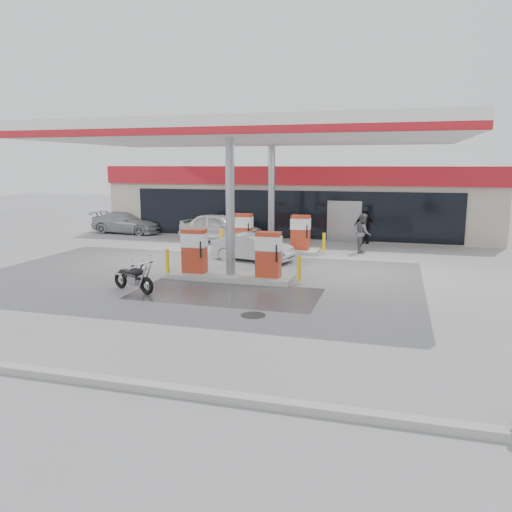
{
  "coord_description": "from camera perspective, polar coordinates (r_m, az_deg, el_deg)",
  "views": [
    {
      "loc": [
        5.68,
        -14.69,
        4.1
      ],
      "look_at": [
        1.39,
        0.45,
        1.2
      ],
      "focal_mm": 35.0,
      "sensor_mm": 36.0,
      "label": 1
    }
  ],
  "objects": [
    {
      "name": "ground",
      "position": [
        16.27,
        -5.15,
        -4.19
      ],
      "size": [
        90.0,
        90.0,
        0.0
      ],
      "primitive_type": "plane",
      "color": "gray",
      "rests_on": "ground"
    },
    {
      "name": "wet_patch",
      "position": [
        16.11,
        -3.48,
        -4.32
      ],
      "size": [
        6.0,
        3.0,
        0.0
      ],
      "primitive_type": "cube",
      "color": "#4C4C4F",
      "rests_on": "ground"
    },
    {
      "name": "drain_cover",
      "position": [
        13.83,
        -0.32,
        -6.78
      ],
      "size": [
        0.7,
        0.7,
        0.01
      ],
      "primitive_type": "cylinder",
      "color": "#38383A",
      "rests_on": "ground"
    },
    {
      "name": "kerb",
      "position": [
        10.37,
        -19.45,
        -13.01
      ],
      "size": [
        28.0,
        0.25,
        0.15
      ],
      "primitive_type": "cube",
      "color": "gray",
      "rests_on": "ground"
    },
    {
      "name": "store_building",
      "position": [
        31.22,
        5.36,
        6.55
      ],
      "size": [
        22.0,
        8.22,
        4.0
      ],
      "color": "#BCB29D",
      "rests_on": "ground"
    },
    {
      "name": "canopy",
      "position": [
        20.53,
        -0.27,
        13.71
      ],
      "size": [
        16.0,
        10.02,
        5.51
      ],
      "color": "silver",
      "rests_on": "ground"
    },
    {
      "name": "pump_island_near",
      "position": [
        17.95,
        -2.91,
        -0.46
      ],
      "size": [
        5.14,
        1.3,
        1.78
      ],
      "color": "#9E9E99",
      "rests_on": "ground"
    },
    {
      "name": "pump_island_far",
      "position": [
        23.63,
        1.76,
        2.19
      ],
      "size": [
        5.14,
        1.3,
        1.78
      ],
      "color": "#9E9E99",
      "rests_on": "ground"
    },
    {
      "name": "parked_motorcycle",
      "position": [
        16.74,
        -13.78,
        -2.5
      ],
      "size": [
        1.83,
        1.03,
        0.99
      ],
      "rotation": [
        0.0,
        0.0,
        -0.39
      ],
      "color": "black",
      "rests_on": "ground"
    },
    {
      "name": "sedan_white",
      "position": [
        26.69,
        -4.09,
        3.25
      ],
      "size": [
        4.79,
        2.64,
        1.54
      ],
      "primitive_type": "imported",
      "rotation": [
        0.0,
        0.0,
        1.38
      ],
      "color": "silver",
      "rests_on": "ground"
    },
    {
      "name": "attendant",
      "position": [
        23.95,
        12.16,
        2.58
      ],
      "size": [
        0.81,
        0.98,
        1.84
      ],
      "primitive_type": "imported",
      "rotation": [
        0.0,
        0.0,
        1.7
      ],
      "color": "#515155",
      "rests_on": "ground"
    },
    {
      "name": "hatchback_silver",
      "position": [
        21.42,
        -0.36,
        1.0
      ],
      "size": [
        3.72,
        1.9,
        1.17
      ],
      "primitive_type": "imported",
      "rotation": [
        0.0,
        0.0,
        1.38
      ],
      "color": "#9CA0A4",
      "rests_on": "ground"
    },
    {
      "name": "parked_car_left",
      "position": [
        31.15,
        -14.54,
        3.73
      ],
      "size": [
        4.55,
        2.15,
        1.28
      ],
      "primitive_type": "imported",
      "rotation": [
        0.0,
        0.0,
        1.49
      ],
      "color": "#989A9F",
      "rests_on": "ground"
    },
    {
      "name": "biker_walking",
      "position": [
        26.73,
        12.29,
        3.38
      ],
      "size": [
        1.18,
        0.79,
        1.85
      ],
      "primitive_type": "imported",
      "rotation": [
        0.0,
        0.0,
        0.35
      ],
      "color": "black",
      "rests_on": "ground"
    }
  ]
}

